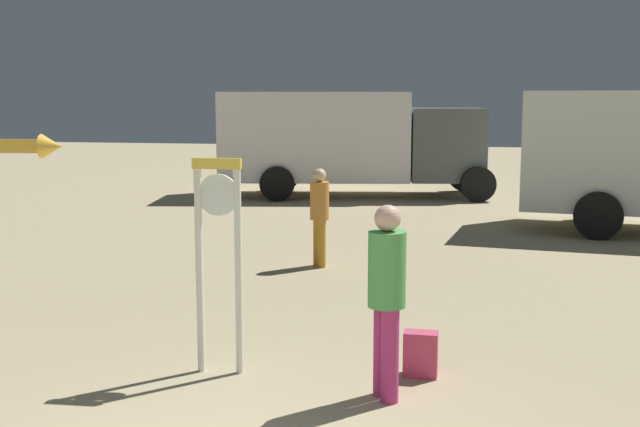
% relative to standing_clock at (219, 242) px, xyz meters
% --- Properties ---
extents(standing_clock, '(0.46, 0.12, 2.06)m').
position_rel_standing_clock_xyz_m(standing_clock, '(0.00, 0.00, 0.00)').
color(standing_clock, white).
rests_on(standing_clock, ground_plane).
extents(person_near_clock, '(0.33, 0.33, 1.72)m').
position_rel_standing_clock_xyz_m(person_near_clock, '(1.64, -0.38, -0.31)').
color(person_near_clock, '#B42E6D').
rests_on(person_near_clock, ground_plane).
extents(backpack, '(0.32, 0.23, 0.43)m').
position_rel_standing_clock_xyz_m(backpack, '(1.90, 0.26, -1.06)').
color(backpack, '#C64362').
rests_on(backpack, ground_plane).
extents(person_distant, '(0.30, 0.30, 1.54)m').
position_rel_standing_clock_xyz_m(person_distant, '(-0.01, 4.91, -0.41)').
color(person_distant, '#C58726').
rests_on(person_distant, ground_plane).
extents(box_truck_far, '(7.47, 3.62, 2.79)m').
position_rel_standing_clock_xyz_m(box_truck_far, '(-1.11, 14.02, 0.28)').
color(box_truck_far, white).
rests_on(box_truck_far, ground_plane).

